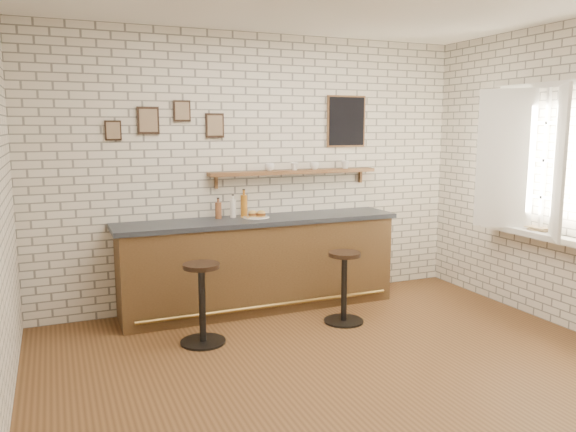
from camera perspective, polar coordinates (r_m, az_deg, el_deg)
name	(u,v)px	position (r m, az deg, el deg)	size (l,w,h in m)	color
ground	(340,366)	(4.90, 5.35, -14.90)	(5.00, 5.00, 0.00)	brown
bar_counter	(260,263)	(6.17, -2.90, -4.83)	(3.10, 0.65, 1.01)	brown
sandwich_plate	(256,217)	(6.10, -3.26, -0.12)	(0.28, 0.28, 0.01)	white
ciabatta_sandwich	(257,214)	(6.10, -3.18, 0.24)	(0.21, 0.15, 0.06)	tan
potato_chips	(254,217)	(6.09, -3.48, -0.06)	(0.26, 0.18, 0.00)	gold
bitters_bottle_brown	(218,210)	(6.07, -7.09, 0.61)	(0.07, 0.07, 0.23)	brown
bitters_bottle_white	(233,208)	(6.12, -5.61, 0.80)	(0.07, 0.07, 0.25)	silver
bitters_bottle_amber	(244,205)	(6.15, -4.49, 1.08)	(0.07, 0.07, 0.31)	#AD671B
condiment_bottle_yellow	(244,209)	(6.16, -4.46, 0.73)	(0.07, 0.07, 0.21)	yellow
bar_stool_left	(202,301)	(5.27, -8.72, -8.51)	(0.42, 0.42, 0.76)	black
bar_stool_right	(344,285)	(5.79, 5.73, -6.98)	(0.42, 0.42, 0.73)	black
wall_shelf	(294,172)	(6.39, 0.66, 4.48)	(2.00, 0.18, 0.18)	brown
shelf_cup_a	(270,167)	(6.27, -1.88, 4.99)	(0.11, 0.11, 0.09)	white
shelf_cup_b	(295,166)	(6.38, 0.67, 5.06)	(0.09, 0.09, 0.09)	white
shelf_cup_c	(315,166)	(6.49, 2.71, 5.12)	(0.11, 0.11, 0.09)	white
shelf_cup_d	(345,165)	(6.67, 5.84, 5.21)	(0.10, 0.10, 0.09)	white
back_wall_decor	(278,121)	(6.37, -1.07, 9.58)	(2.96, 0.02, 0.56)	black
window_sill	(534,234)	(6.30, 23.76, -1.65)	(0.20, 1.35, 0.06)	white
casement_window	(536,161)	(6.19, 23.92, 5.16)	(0.40, 1.30, 1.56)	white
book_lower	(536,231)	(6.26, 23.87, -1.36)	(0.15, 0.20, 0.02)	tan
book_upper	(533,228)	(6.28, 23.65, -1.15)	(0.16, 0.23, 0.02)	tan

